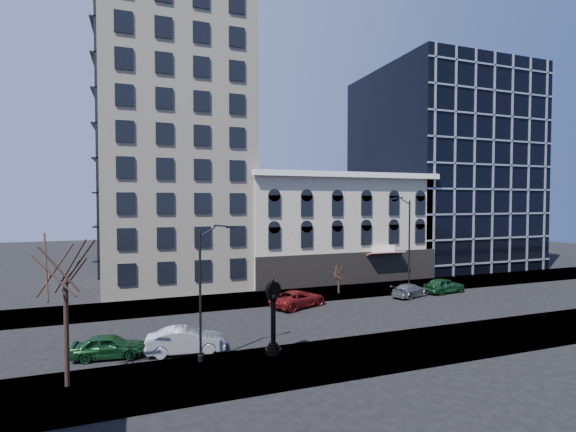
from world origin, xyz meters
name	(u,v)px	position (x,y,z in m)	size (l,w,h in m)	color
ground	(281,323)	(0.00, 0.00, 0.00)	(160.00, 160.00, 0.00)	black
sidewalk_far	(254,299)	(0.00, 8.00, 0.06)	(160.00, 6.00, 0.12)	#98968B
sidewalk_near	(325,359)	(0.00, -8.00, 0.06)	(160.00, 6.00, 0.12)	#98968B
cream_tower	(175,112)	(-6.11, 18.88, 19.32)	(15.90, 15.40, 42.50)	beige
victorian_row	(332,228)	(12.00, 15.89, 6.00)	(22.60, 11.19, 12.50)	#B8AE97
glass_office	(439,170)	(32.00, 20.91, 14.00)	(20.00, 20.15, 28.00)	black
street_clock	(273,320)	(-2.63, -6.23, 2.16)	(1.02, 1.02, 4.51)	black
street_lamp_near	(209,256)	(-6.35, -5.85, 6.11)	(2.02, 0.73, 7.93)	black
street_lamp_far	(403,219)	(15.22, 6.03, 7.50)	(2.53, 0.41, 9.78)	black
bare_tree_near	(65,258)	(-13.58, -7.00, 6.48)	(4.90, 4.90, 8.41)	#332119
bare_tree_far	(339,268)	(8.53, 7.22, 2.60)	(1.92, 1.92, 3.30)	#332119
car_near_a	(109,346)	(-11.91, -3.32, 0.70)	(1.65, 4.11, 1.40)	#143F1E
car_near_b	(186,340)	(-7.53, -4.06, 0.77)	(1.64, 4.70, 1.55)	silver
car_far_a	(298,299)	(2.95, 4.01, 0.73)	(2.43, 5.27, 1.47)	maroon
car_far_b	(410,290)	(14.62, 3.95, 0.64)	(1.79, 4.40, 1.28)	#595B60
car_far_c	(444,285)	(18.89, 4.24, 0.76)	(1.80, 4.49, 1.53)	#143F1E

